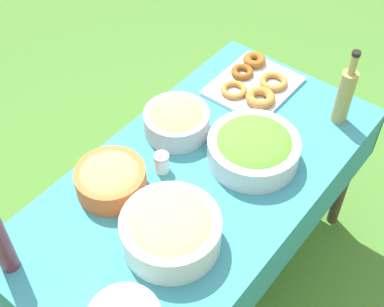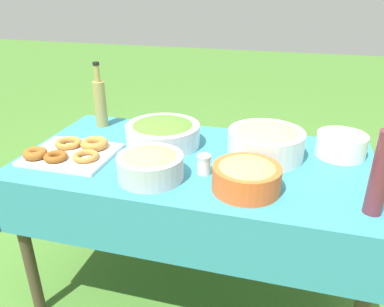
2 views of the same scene
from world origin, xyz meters
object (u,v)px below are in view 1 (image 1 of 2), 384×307
at_px(salad_bowl, 253,148).
at_px(bread_bowl, 176,120).
at_px(fruit_bowl, 111,178).
at_px(olive_oil_bottle, 345,95).
at_px(donut_platter, 254,84).
at_px(pasta_bowl, 171,229).

distance_m(salad_bowl, bread_bowl, 0.31).
bearing_deg(bread_bowl, salad_bowl, -79.27).
height_order(salad_bowl, fruit_bowl, salad_bowl).
bearing_deg(olive_oil_bottle, donut_platter, 97.21).
height_order(bread_bowl, fruit_bowl, same).
xyz_separation_m(pasta_bowl, fruit_bowl, (0.04, 0.30, -0.01)).
xyz_separation_m(bread_bowl, fruit_bowl, (-0.36, -0.01, -0.00)).
relative_size(olive_oil_bottle, bread_bowl, 1.31).
bearing_deg(salad_bowl, pasta_bowl, 179.65).
xyz_separation_m(salad_bowl, fruit_bowl, (-0.41, 0.30, -0.00)).
bearing_deg(olive_oil_bottle, bread_bowl, 134.02).
height_order(pasta_bowl, olive_oil_bottle, olive_oil_bottle).
relative_size(pasta_bowl, bread_bowl, 1.28).
bearing_deg(bread_bowl, pasta_bowl, -142.46).
bearing_deg(salad_bowl, olive_oil_bottle, -21.05).
bearing_deg(donut_platter, fruit_bowl, 173.57).
xyz_separation_m(donut_platter, olive_oil_bottle, (0.05, -0.36, 0.11)).
bearing_deg(olive_oil_bottle, salad_bowl, 158.95).
bearing_deg(fruit_bowl, pasta_bowl, -97.39).
height_order(pasta_bowl, fruit_bowl, pasta_bowl).
xyz_separation_m(pasta_bowl, olive_oil_bottle, (0.83, -0.15, 0.06)).
bearing_deg(bread_bowl, donut_platter, -12.94).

